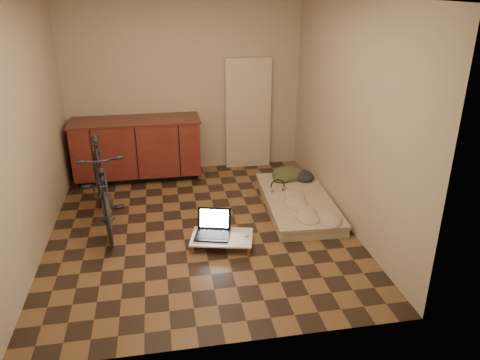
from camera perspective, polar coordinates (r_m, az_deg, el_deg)
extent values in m
cube|color=brown|center=(5.68, -4.77, -5.78)|extent=(3.50, 4.00, 0.00)
cube|color=#B5A68B|center=(7.12, -6.77, 11.30)|extent=(3.50, 0.00, 2.60)
cube|color=#B5A68B|center=(3.32, -2.01, -2.54)|extent=(3.50, 0.00, 2.60)
cube|color=#B5A68B|center=(5.34, -24.38, 5.41)|extent=(0.00, 4.00, 2.60)
cube|color=#B5A68B|center=(5.60, 13.04, 7.65)|extent=(0.00, 4.00, 2.60)
cube|color=black|center=(7.23, -12.11, 0.74)|extent=(1.70, 0.48, 0.10)
cube|color=#541C17|center=(7.04, -12.41, 3.93)|extent=(1.80, 0.60, 0.78)
cube|color=#4C271C|center=(6.92, -12.69, 7.10)|extent=(1.84, 0.62, 0.03)
cube|color=beige|center=(7.28, 0.97, 8.09)|extent=(0.70, 0.10, 1.70)
imported|color=black|center=(5.71, -16.59, -0.12)|extent=(0.82, 1.85, 1.15)
cube|color=#ADA78A|center=(6.16, 7.03, -2.87)|extent=(0.90, 1.75, 0.11)
cube|color=beige|center=(6.13, 7.06, -2.25)|extent=(0.92, 1.77, 0.04)
cube|color=brown|center=(5.16, -5.87, -8.44)|extent=(0.04, 0.04, 0.09)
cube|color=brown|center=(5.48, -5.26, -6.39)|extent=(0.04, 0.04, 0.09)
cube|color=brown|center=(5.10, 1.07, -8.69)|extent=(0.04, 0.04, 0.09)
cube|color=brown|center=(5.43, 1.24, -6.60)|extent=(0.04, 0.04, 0.09)
cube|color=silver|center=(5.25, -2.22, -6.98)|extent=(0.76, 0.58, 0.02)
cube|color=black|center=(5.25, -3.39, -6.79)|extent=(0.44, 0.36, 0.02)
cube|color=black|center=(5.33, -3.16, -4.68)|extent=(0.39, 0.17, 0.24)
cube|color=white|center=(5.33, -3.16, -4.68)|extent=(0.33, 0.14, 0.20)
ellipsoid|color=silver|center=(5.25, 0.76, -6.71)|extent=(0.10, 0.10, 0.03)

